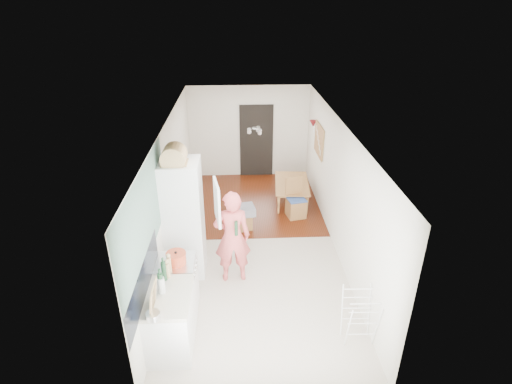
{
  "coord_description": "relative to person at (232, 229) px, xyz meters",
  "views": [
    {
      "loc": [
        -0.3,
        -6.82,
        4.56
      ],
      "look_at": [
        0.03,
        0.2,
        1.09
      ],
      "focal_mm": 28.0,
      "sensor_mm": 36.0,
      "label": 1
    }
  ],
  "objects": [
    {
      "name": "sage_wall_panel",
      "position": [
        -1.16,
        -0.94,
        0.83
      ],
      "size": [
        0.02,
        3.0,
        1.3
      ],
      "primitive_type": "cube",
      "color": "gray",
      "rests_on": "room_shell"
    },
    {
      "name": "red_casserole",
      "position": [
        -0.84,
        -0.77,
        -0.01
      ],
      "size": [
        0.36,
        0.36,
        0.18
      ],
      "primitive_type": "cylinder",
      "rotation": [
        0.0,
        0.0,
        0.22
      ],
      "color": "#C44223",
      "rests_on": "cooker_top"
    },
    {
      "name": "steel_pan",
      "position": [
        -0.98,
        -1.92,
        -0.05
      ],
      "size": [
        0.22,
        0.22,
        0.09
      ],
      "primitive_type": "cylinder",
      "rotation": [
        0.0,
        0.0,
        0.27
      ],
      "color": "silver",
      "rests_on": "worktop"
    },
    {
      "name": "pepper_mill_front",
      "position": [
        -0.91,
        -0.96,
        0.02
      ],
      "size": [
        0.08,
        0.08,
        0.23
      ],
      "primitive_type": "cylinder",
      "rotation": [
        0.0,
        0.0,
        0.28
      ],
      "color": "tan",
      "rests_on": "worktop"
    },
    {
      "name": "cooker_top",
      "position": [
        -0.87,
        -0.74,
        -0.12
      ],
      "size": [
        0.6,
        0.6,
        0.04
      ],
      "primitive_type": "cube",
      "color": "silver",
      "rests_on": "room_shell"
    },
    {
      "name": "dining_table",
      "position": [
        1.44,
        2.89,
        -0.81
      ],
      "size": [
        0.77,
        1.26,
        0.42
      ],
      "primitive_type": "imported",
      "rotation": [
        0.0,
        0.0,
        1.49
      ],
      "color": "#AF7D42",
      "rests_on": "floor"
    },
    {
      "name": "chopping_boards",
      "position": [
        -0.99,
        -1.76,
        0.1
      ],
      "size": [
        0.11,
        0.28,
        0.38
      ],
      "primitive_type": null,
      "rotation": [
        0.0,
        0.0,
        -0.25
      ],
      "color": "tan",
      "rests_on": "worktop"
    },
    {
      "name": "fridge_interior",
      "position": [
        -0.53,
        0.28,
        0.53
      ],
      "size": [
        0.02,
        0.52,
        0.66
      ],
      "primitive_type": "cube",
      "color": "white",
      "rests_on": "room_shell"
    },
    {
      "name": "tile_splashback",
      "position": [
        -1.15,
        -1.49,
        0.13
      ],
      "size": [
        0.02,
        1.9,
        0.5
      ],
      "primitive_type": "cube",
      "color": "black",
      "rests_on": "room_shell"
    },
    {
      "name": "wood_floor_overlay",
      "position": [
        0.43,
        2.91,
        -1.01
      ],
      "size": [
        3.2,
        3.3,
        0.01
      ],
      "primitive_type": "cube",
      "color": "#561A0D",
      "rests_on": "room_shell"
    },
    {
      "name": "person",
      "position": [
        0.0,
        0.0,
        0.0
      ],
      "size": [
        0.78,
        0.55,
        2.03
      ],
      "primitive_type": "imported",
      "rotation": [
        0.0,
        0.0,
        3.23
      ],
      "color": "#D45554",
      "rests_on": "floor"
    },
    {
      "name": "base_cabinet",
      "position": [
        -0.87,
        -1.49,
        -0.59
      ],
      "size": [
        0.6,
        0.9,
        0.86
      ],
      "primitive_type": "cube",
      "color": "white",
      "rests_on": "room_shell"
    },
    {
      "name": "pinboard",
      "position": [
        2.01,
        2.96,
        0.53
      ],
      "size": [
        0.03,
        0.9,
        0.7
      ],
      "primitive_type": "cube",
      "color": "tan",
      "rests_on": "room_shell"
    },
    {
      "name": "bottle_b",
      "position": [
        -0.95,
        -1.16,
        0.05
      ],
      "size": [
        0.09,
        0.09,
        0.3
      ],
      "primitive_type": "cylinder",
      "rotation": [
        0.0,
        0.0,
        0.31
      ],
      "color": "#1E4125",
      "rests_on": "worktop"
    },
    {
      "name": "pinboard_frame",
      "position": [
        2.0,
        2.96,
        0.53
      ],
      "size": [
        0.0,
        0.94,
        0.74
      ],
      "primitive_type": "cube",
      "color": "#AF7D42",
      "rests_on": "room_shell"
    },
    {
      "name": "fridge_door",
      "position": [
        -0.23,
        -0.02,
        0.53
      ],
      "size": [
        0.14,
        0.56,
        0.7
      ],
      "primitive_type": "cube",
      "rotation": [
        0.0,
        0.0,
        -1.4
      ],
      "color": "white",
      "rests_on": "room_shell"
    },
    {
      "name": "grey_drape",
      "position": [
        0.25,
        1.64,
        -0.54
      ],
      "size": [
        0.46,
        0.46,
        0.18
      ],
      "primitive_type": "cube",
      "rotation": [
        0.0,
        0.0,
        0.19
      ],
      "color": "gray",
      "rests_on": "stool"
    },
    {
      "name": "range_cooker",
      "position": [
        -0.87,
        -0.74,
        -0.58
      ],
      "size": [
        0.6,
        0.6,
        0.88
      ],
      "primitive_type": "cube",
      "color": "white",
      "rests_on": "room_shell"
    },
    {
      "name": "held_bottle",
      "position": [
        0.07,
        -0.18,
        0.13
      ],
      "size": [
        0.06,
        0.06,
        0.26
      ],
      "primitive_type": "cylinder",
      "color": "#1E4125",
      "rests_on": "person"
    },
    {
      "name": "room_shell",
      "position": [
        0.43,
        1.06,
        0.23
      ],
      "size": [
        3.2,
        7.0,
        2.5
      ],
      "primitive_type": null,
      "color": "white",
      "rests_on": "ground"
    },
    {
      "name": "bottle_c",
      "position": [
        -0.94,
        -1.43,
        0.02
      ],
      "size": [
        0.12,
        0.12,
        0.24
      ],
      "primitive_type": "cylinder",
      "rotation": [
        0.0,
        0.0,
        0.21
      ],
      "color": "silver",
      "rests_on": "worktop"
    },
    {
      "name": "pepper_mill_back",
      "position": [
        -0.91,
        -1.1,
        0.02
      ],
      "size": [
        0.07,
        0.07,
        0.24
      ],
      "primitive_type": "cylinder",
      "rotation": [
        0.0,
        0.0,
        0.02
      ],
      "color": "tan",
      "rests_on": "worktop"
    },
    {
      "name": "wall_sconce",
      "position": [
        1.97,
        3.61,
        0.73
      ],
      "size": [
        0.18,
        0.18,
        0.16
      ],
      "primitive_type": "cone",
      "color": "maroon",
      "rests_on": "room_shell"
    },
    {
      "name": "fridge_housing",
      "position": [
        -0.84,
        0.28,
        0.06
      ],
      "size": [
        0.66,
        0.66,
        2.15
      ],
      "primitive_type": "cube",
      "color": "white",
      "rests_on": "room_shell"
    },
    {
      "name": "stool",
      "position": [
        0.23,
        1.66,
        -0.82
      ],
      "size": [
        0.36,
        0.36,
        0.39
      ],
      "primitive_type": null,
      "rotation": [
        0.0,
        0.0,
        0.27
      ],
      "color": "#AF7D42",
      "rests_on": "floor"
    },
    {
      "name": "dining_chair",
      "position": [
        1.41,
        2.15,
        -0.56
      ],
      "size": [
        0.47,
        0.47,
        0.92
      ],
      "primitive_type": null,
      "rotation": [
        0.0,
        0.0,
        0.23
      ],
      "color": "#AF7D42",
      "rests_on": "floor"
    },
    {
      "name": "bottle_a",
      "position": [
        -0.95,
        -1.42,
        0.06
      ],
      "size": [
        0.09,
        0.09,
        0.31
      ],
      "primitive_type": "cylinder",
      "rotation": [
        0.0,
        0.0,
        0.25
      ],
      "color": "#1E4125",
      "rests_on": "worktop"
    },
    {
      "name": "doorway_recess",
      "position": [
        0.63,
        4.54,
        -0.02
      ],
      "size": [
        0.9,
        0.04,
        2.0
      ],
      "primitive_type": "cube",
      "color": "black",
      "rests_on": "room_shell"
    },
    {
      "name": "bread_bin",
      "position": [
        -0.89,
        0.21,
        1.24
      ],
      "size": [
        0.48,
        0.46,
        0.22
      ],
      "primitive_type": null,
      "rotation": [
        0.0,
        0.0,
        0.18
      ],
      "color": "tan",
      "rests_on": "fridge_housing"
    },
    {
      "name": "drying_rack",
      "position": [
        1.81,
        -1.51,
        -0.6
      ],
      "size": [
        0.44,
        0.4,
        0.83
      ],
      "primitive_type": null,
      "rotation": [
        0.0,
        0.0,
        -0.03
      ],
      "color": "white",
      "rests_on": "floor"
    },
    {
      "name": "worktop",
      "position": [
        -0.87,
        -1.49,
        -0.13
      ],
      "size": [
        0.62,
        0.92,
        0.06
      ],
      "primitive_type": "cube",
      "color": "beige",
      "rests_on": "room_shell"
    },
    {
      "name": "floor",
      "position": [
        0.43,
        1.06,
        -1.02
      ],
      "size": [
        3.2,
        7.0,
        0.01
      ],
      "primitive_type": "cube",
      "color": "beige",
      "rests_on": "ground"
    }
  ]
}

